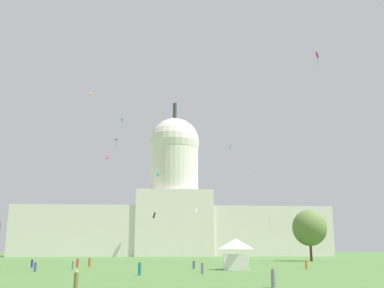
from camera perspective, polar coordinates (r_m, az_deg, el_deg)
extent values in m
cube|color=silver|center=(206.72, -12.31, -10.95)|extent=(70.05, 24.30, 21.72)
cube|color=silver|center=(209.16, 7.44, -11.17)|extent=(70.05, 24.30, 21.72)
cube|color=silver|center=(205.13, -2.37, -10.25)|extent=(33.83, 26.73, 28.65)
cylinder|color=silver|center=(208.17, -2.30, -3.03)|extent=(22.46, 22.46, 23.75)
sphere|color=silver|center=(210.62, -2.27, 0.15)|extent=(23.60, 23.60, 23.60)
cylinder|color=#2D3833|center=(214.85, -2.23, 4.25)|extent=(1.80, 1.80, 8.03)
cube|color=white|center=(75.15, 5.67, -14.93)|extent=(4.63, 5.26, 2.41)
pyramid|color=white|center=(75.12, 5.62, -12.67)|extent=(4.86, 5.52, 1.75)
cylinder|color=#4C3823|center=(128.95, 15.08, -13.05)|extent=(0.70, 0.70, 6.02)
ellipsoid|color=olive|center=(129.07, 14.92, -10.39)|extent=(10.76, 10.70, 9.95)
cylinder|color=#1E757A|center=(59.96, -6.76, -15.75)|extent=(0.59, 0.59, 1.52)
sphere|color=#A37556|center=(59.93, -6.73, -14.90)|extent=(0.34, 0.34, 0.24)
cylinder|color=gray|center=(63.13, 1.38, -15.75)|extent=(0.64, 0.64, 1.43)
sphere|color=tan|center=(63.10, 1.38, -15.00)|extent=(0.29, 0.29, 0.21)
cylinder|color=orange|center=(85.11, -12.99, -14.78)|extent=(0.44, 0.44, 1.47)
sphere|color=brown|center=(85.09, -12.96, -14.21)|extent=(0.28, 0.28, 0.23)
cylinder|color=olive|center=(39.73, -14.74, -16.81)|extent=(0.49, 0.49, 1.38)
sphere|color=beige|center=(39.69, -14.66, -15.63)|extent=(0.34, 0.34, 0.26)
cylinder|color=orange|center=(79.52, 14.56, -14.86)|extent=(0.61, 0.61, 1.38)
sphere|color=tan|center=(79.49, 14.52, -14.27)|extent=(0.36, 0.36, 0.26)
cylinder|color=gray|center=(41.94, 10.46, -16.72)|extent=(0.58, 0.58, 1.51)
sphere|color=#A37556|center=(41.90, 10.41, -15.54)|extent=(0.29, 0.29, 0.21)
cylinder|color=gray|center=(78.27, -15.09, -14.89)|extent=(0.51, 0.51, 1.30)
sphere|color=tan|center=(78.25, -15.05, -14.33)|extent=(0.34, 0.34, 0.25)
cylinder|color=gray|center=(94.42, -13.12, -14.60)|extent=(0.41, 0.41, 1.47)
sphere|color=#A37556|center=(94.40, -13.09, -14.09)|extent=(0.24, 0.24, 0.21)
cylinder|color=#3D5684|center=(72.65, -19.56, -14.75)|extent=(0.53, 0.53, 1.29)
sphere|color=#A37556|center=(72.63, -19.51, -14.15)|extent=(0.30, 0.30, 0.24)
cylinder|color=navy|center=(88.48, -19.94, -14.29)|extent=(0.53, 0.53, 1.44)
sphere|color=beige|center=(88.45, -19.90, -13.75)|extent=(0.32, 0.32, 0.23)
cylinder|color=#3D5684|center=(78.49, 0.24, -15.33)|extent=(0.52, 0.52, 1.28)
sphere|color=tan|center=(78.47, 0.24, -14.77)|extent=(0.32, 0.32, 0.24)
cylinder|color=red|center=(86.38, -14.56, -14.65)|extent=(0.54, 0.54, 1.53)
sphere|color=brown|center=(86.36, -14.52, -14.08)|extent=(0.29, 0.29, 0.22)
cube|color=teal|center=(187.07, -4.38, -4.05)|extent=(1.56, 1.53, 0.84)
cube|color=teal|center=(187.18, -4.38, -3.83)|extent=(1.56, 1.53, 0.84)
cube|color=#33BCDB|center=(169.12, 4.94, -0.31)|extent=(0.61, 0.66, 1.37)
cylinder|color=#33BCDB|center=(168.66, 4.99, -1.03)|extent=(0.22, 0.18, 2.99)
cube|color=black|center=(103.38, -4.91, -9.16)|extent=(0.80, 1.02, 1.33)
cube|color=#D1339E|center=(105.23, 15.83, 11.01)|extent=(0.54, 0.84, 1.36)
cylinder|color=green|center=(104.57, 15.92, 10.15)|extent=(0.12, 0.08, 2.03)
cube|color=green|center=(174.46, -9.02, 3.00)|extent=(0.94, 0.95, 0.35)
cube|color=green|center=(174.60, -9.01, 3.16)|extent=(0.94, 0.95, 0.35)
cylinder|color=green|center=(174.11, -9.01, 2.61)|extent=(0.34, 0.21, 2.14)
cube|color=orange|center=(163.11, -13.04, 6.30)|extent=(0.86, 0.88, 0.41)
cube|color=orange|center=(163.25, -13.04, 6.44)|extent=(0.86, 0.88, 0.41)
cube|color=white|center=(122.38, 0.51, -8.52)|extent=(0.59, 0.97, 1.18)
cylinder|color=white|center=(122.27, 0.53, -9.22)|extent=(0.15, 0.27, 1.81)
cube|color=pink|center=(137.43, -10.89, -1.72)|extent=(1.13, 1.19, 0.65)
cube|color=pink|center=(137.54, -10.88, -1.50)|extent=(1.13, 1.19, 0.65)
cylinder|color=pink|center=(137.24, -10.82, -2.06)|extent=(0.13, 0.19, 1.21)
pyramid|color=gold|center=(158.72, 10.07, -9.25)|extent=(0.83, 1.43, 0.15)
cylinder|color=pink|center=(158.44, 9.94, -9.93)|extent=(0.37, 0.19, 2.46)
pyramid|color=blue|center=(161.57, -9.62, 0.52)|extent=(1.73, 1.78, 0.32)
cylinder|color=blue|center=(161.42, -9.72, -0.17)|extent=(0.31, 0.20, 1.95)
pyramid|color=purple|center=(181.38, 8.06, -3.64)|extent=(1.79, 1.69, 0.30)
pyramid|color=yellow|center=(187.51, 4.50, -8.59)|extent=(0.57, 1.48, 0.18)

